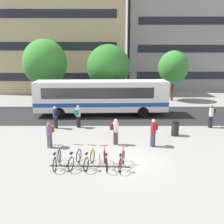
# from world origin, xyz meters

# --- Properties ---
(ground) EXTENTS (200.00, 200.00, 0.00)m
(ground) POSITION_xyz_m (0.00, 0.00, 0.00)
(ground) COLOR gray
(bus_lane_asphalt) EXTENTS (80.00, 7.20, 0.01)m
(bus_lane_asphalt) POSITION_xyz_m (0.00, 10.22, 0.00)
(bus_lane_asphalt) COLOR #232326
(bus_lane_asphalt) RESTS_ON ground
(city_bus) EXTENTS (12.11, 2.99, 3.20)m
(city_bus) POSITION_xyz_m (-1.72, 10.22, 1.78)
(city_bus) COLOR white
(city_bus) RESTS_ON ground
(bike_rack) EXTENTS (4.13, 0.22, 0.70)m
(bike_rack) POSITION_xyz_m (-1.94, -0.53, 0.09)
(bike_rack) COLOR #47474C
(bike_rack) RESTS_ON ground
(parked_bicycle_green_0) EXTENTS (0.52, 1.72, 0.99)m
(parked_bicycle_green_0) POSITION_xyz_m (-3.61, -0.50, 0.38)
(parked_bicycle_green_0) COLOR black
(parked_bicycle_green_0) RESTS_ON ground
(parked_bicycle_silver_1) EXTENTS (0.61, 1.68, 0.99)m
(parked_bicycle_silver_1) POSITION_xyz_m (-2.70, -0.45, 0.38)
(parked_bicycle_silver_1) COLOR black
(parked_bicycle_silver_1) RESTS_ON ground
(parked_bicycle_yellow_2) EXTENTS (0.59, 1.69, 0.99)m
(parked_bicycle_yellow_2) POSITION_xyz_m (-1.96, -0.50, 0.38)
(parked_bicycle_yellow_2) COLOR black
(parked_bicycle_yellow_2) RESTS_ON ground
(parked_bicycle_red_3) EXTENTS (0.52, 1.72, 0.99)m
(parked_bicycle_red_3) POSITION_xyz_m (-1.13, -0.56, 0.38)
(parked_bicycle_red_3) COLOR black
(parked_bicycle_red_3) RESTS_ON ground
(parked_bicycle_red_4) EXTENTS (0.55, 1.70, 0.99)m
(parked_bicycle_red_4) POSITION_xyz_m (-0.31, -0.64, 0.38)
(parked_bicycle_red_4) COLOR black
(parked_bicycle_red_4) RESTS_ON ground
(commuter_olive_pack_0) EXTENTS (0.49, 0.60, 1.62)m
(commuter_olive_pack_0) POSITION_xyz_m (-4.61, 2.12, 0.93)
(commuter_olive_pack_0) COLOR #565660
(commuter_olive_pack_0) RESTS_ON ground
(commuter_black_pack_1) EXTENTS (0.60, 0.57, 1.72)m
(commuter_black_pack_1) POSITION_xyz_m (-5.14, 6.04, 0.99)
(commuter_black_pack_1) COLOR black
(commuter_black_pack_1) RESTS_ON ground
(commuter_maroon_pack_2) EXTENTS (0.56, 0.60, 1.75)m
(commuter_maroon_pack_2) POSITION_xyz_m (1.75, 2.30, 1.01)
(commuter_maroon_pack_2) COLOR #2D3851
(commuter_maroon_pack_2) RESTS_ON ground
(commuter_teal_pack_3) EXTENTS (0.48, 0.60, 1.75)m
(commuter_teal_pack_3) POSITION_xyz_m (-3.44, 6.27, 1.01)
(commuter_teal_pack_3) COLOR black
(commuter_teal_pack_3) RESTS_ON ground
(commuter_black_pack_4) EXTENTS (0.59, 0.58, 1.76)m
(commuter_black_pack_4) POSITION_xyz_m (6.89, 6.24, 1.02)
(commuter_black_pack_4) COLOR black
(commuter_black_pack_4) RESTS_ON ground
(commuter_maroon_pack_5) EXTENTS (0.57, 0.40, 1.67)m
(commuter_maroon_pack_5) POSITION_xyz_m (-0.60, 2.62, 0.96)
(commuter_maroon_pack_5) COLOR #47382D
(commuter_maroon_pack_5) RESTS_ON ground
(trash_bin) EXTENTS (0.55, 0.55, 1.03)m
(trash_bin) POSITION_xyz_m (3.63, 4.32, 0.52)
(trash_bin) COLOR #232328
(trash_bin) RESTS_ON ground
(street_tree_0) EXTENTS (4.92, 4.92, 7.21)m
(street_tree_0) POSITION_xyz_m (-8.36, 15.94, 4.56)
(street_tree_0) COLOR brown
(street_tree_0) RESTS_ON ground
(street_tree_1) EXTENTS (3.54, 3.54, 5.97)m
(street_tree_1) POSITION_xyz_m (6.54, 17.51, 3.99)
(street_tree_1) COLOR brown
(street_tree_1) RESTS_ON ground
(street_tree_2) EXTENTS (4.66, 4.66, 6.60)m
(street_tree_2) POSITION_xyz_m (-1.20, 14.83, 4.22)
(street_tree_2) COLOR brown
(street_tree_2) RESTS_ON ground
(building_left_wing) EXTENTS (18.36, 10.50, 16.39)m
(building_left_wing) POSITION_xyz_m (-8.24, 26.90, 8.19)
(building_left_wing) COLOR tan
(building_left_wing) RESTS_ON ground
(building_right_wing) EXTENTS (19.03, 12.10, 23.59)m
(building_right_wing) POSITION_xyz_m (11.37, 31.31, 11.79)
(building_right_wing) COLOR gray
(building_right_wing) RESTS_ON ground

